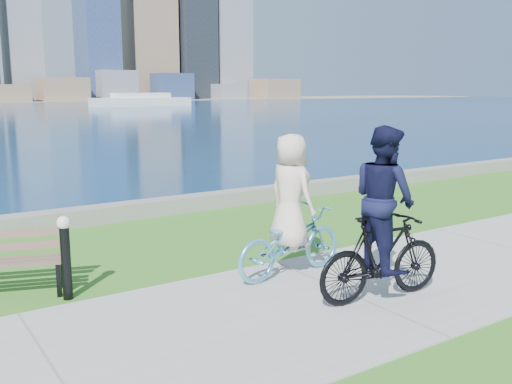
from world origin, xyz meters
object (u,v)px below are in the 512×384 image
park_bench (3,258)px  bollard_lamp (65,252)px  cyclist_woman (290,224)px  cyclist_man (383,228)px

park_bench → bollard_lamp: bearing=-25.6°
bollard_lamp → cyclist_woman: cyclist_woman is taller
bollard_lamp → cyclist_woman: size_ratio=0.54×
park_bench → cyclist_man: bearing=-17.1°
park_bench → cyclist_woman: cyclist_woman is taller
park_bench → cyclist_man: (4.20, -3.05, 0.47)m
park_bench → bollard_lamp: (0.68, -0.66, 0.13)m
bollard_lamp → cyclist_man: cyclist_man is taller
park_bench → cyclist_woman: 4.11m
cyclist_woman → cyclist_man: cyclist_man is taller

